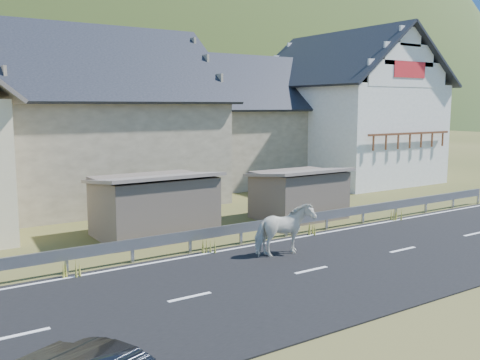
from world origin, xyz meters
TOP-DOWN VIEW (x-y plane):
  - ground at (0.00, 0.00)m, footprint 160.00×160.00m
  - road at (0.00, 0.00)m, footprint 60.00×7.00m
  - lane_markings at (0.00, 0.00)m, footprint 60.00×6.60m
  - guardrail at (-0.00, 3.68)m, footprint 28.10×0.09m
  - shed_left at (-2.00, 6.50)m, footprint 4.30×3.30m
  - shed_right at (4.50, 6.00)m, footprint 3.80×2.90m
  - house_stone_a at (-1.00, 15.00)m, footprint 10.80×9.80m
  - house_stone_b at (9.00, 17.00)m, footprint 9.80×8.80m
  - house_white at (15.00, 14.00)m, footprint 8.80×10.80m
  - horse at (0.33, 1.69)m, footprint 0.98×1.99m

SIDE VIEW (x-z plane):
  - ground at x=0.00m, z-range 0.00..0.00m
  - road at x=0.00m, z-range 0.00..0.04m
  - lane_markings at x=0.00m, z-range 0.04..0.05m
  - guardrail at x=0.00m, z-range 0.19..0.94m
  - horse at x=0.33m, z-range 0.04..1.69m
  - shed_right at x=4.50m, z-range -0.10..2.10m
  - shed_left at x=-2.00m, z-range -0.10..2.30m
  - house_stone_b at x=9.00m, z-range 0.19..8.29m
  - house_stone_a at x=-1.00m, z-range 0.18..9.08m
  - house_white at x=15.00m, z-range 0.21..9.91m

